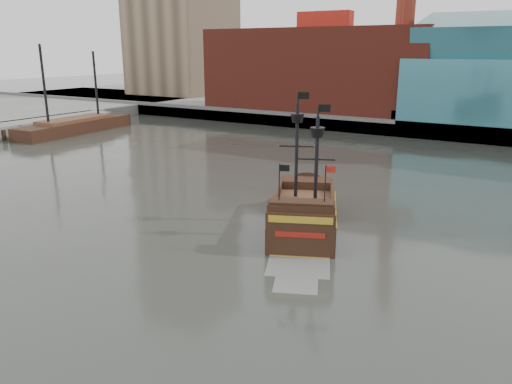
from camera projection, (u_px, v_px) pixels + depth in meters
The scene contains 6 objects.
ground at pixel (144, 320), 25.71m from camera, with size 400.00×400.00×0.00m, color #272924.
promenade_far at pixel (461, 112), 101.13m from camera, with size 220.00×60.00×2.00m, color slate.
seawall at pixel (428, 131), 76.77m from camera, with size 220.00×1.00×2.60m, color #4C4C49.
pier at pixel (4, 130), 78.91m from camera, with size 6.00×40.00×2.00m, color slate.
pirate_ship at pixel (304, 216), 38.50m from camera, with size 9.85×15.30×11.05m.
docked_vessel at pixel (76, 127), 82.71m from camera, with size 6.73×22.11×14.81m.
Camera 1 is at (16.79, -16.60, 13.44)m, focal length 35.00 mm.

